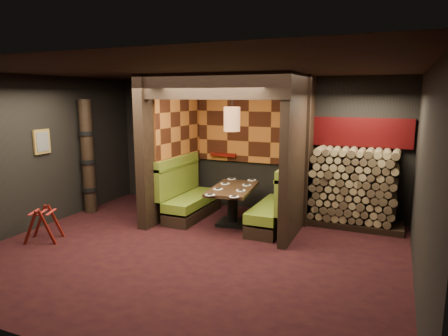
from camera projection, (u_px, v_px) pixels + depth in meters
floor at (192, 252)px, 6.44m from camera, size 6.50×5.50×0.02m
ceiling at (189, 69)px, 5.92m from camera, size 6.50×5.50×0.02m
wall_back at (251, 144)px, 8.67m from camera, size 6.50×0.02×2.85m
wall_front at (49, 211)px, 3.69m from camera, size 6.50×0.02×2.85m
wall_left at (37, 153)px, 7.46m from camera, size 0.02×5.50×2.85m
wall_right at (425, 183)px, 4.90m from camera, size 0.02×5.50×2.85m
partition_left at (171, 147)px, 8.20m from camera, size 0.20×2.20×2.85m
partition_right at (299, 155)px, 7.20m from camera, size 0.15×2.10×2.85m
header_beam at (208, 86)px, 6.60m from camera, size 2.85×0.18×0.44m
tapa_back_panel at (249, 126)px, 8.56m from camera, size 2.40×0.06×1.55m
tapa_side_panel at (180, 126)px, 8.23m from camera, size 0.04×1.85×1.45m
lacquer_shelf at (223, 155)px, 8.85m from camera, size 0.60×0.12×0.07m
booth_bench_left at (188, 198)px, 8.23m from camera, size 0.68×1.60×1.14m
booth_bench_right at (277, 208)px, 7.49m from camera, size 0.68×1.60×1.14m
dining_table at (233, 199)px, 7.71m from camera, size 0.93×1.48×0.74m
place_settings at (233, 187)px, 7.67m from camera, size 0.79×1.66×0.03m
pendant_lamp at (232, 119)px, 7.39m from camera, size 0.31×0.31×1.03m
framed_picture at (42, 142)px, 7.50m from camera, size 0.05×0.36×0.46m
luggage_rack at (43, 223)px, 6.87m from camera, size 0.69×0.61×0.63m
totem_column at (88, 158)px, 8.41m from camera, size 0.31×0.31×2.40m
firewood_stack at (357, 188)px, 7.52m from camera, size 1.73×0.70×1.50m
mosaic_header at (362, 132)px, 7.64m from camera, size 1.83×0.10×0.56m
bay_front_post at (307, 153)px, 7.40m from camera, size 0.08×0.08×2.85m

